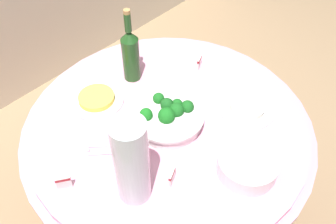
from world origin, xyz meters
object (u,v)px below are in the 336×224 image
at_px(plate_stack, 248,165).
at_px(food_plate_fried_egg, 97,99).
at_px(serving_tongs, 108,149).
at_px(label_placard_front, 199,62).
at_px(label_placard_mid, 64,182).
at_px(broccoli_bowl, 168,117).
at_px(wine_bottle, 131,54).
at_px(food_plate_rice, 247,108).
at_px(decorative_fruit_vase, 132,165).
at_px(label_placard_rear, 172,176).

distance_m(plate_stack, food_plate_fried_egg, 0.66).
distance_m(serving_tongs, label_placard_front, 0.59).
bearing_deg(serving_tongs, label_placard_mid, -176.45).
bearing_deg(serving_tongs, broccoli_bowl, -16.93).
bearing_deg(label_placard_front, broccoli_bowl, -159.45).
relative_size(food_plate_fried_egg, label_placard_front, 4.00).
xyz_separation_m(broccoli_bowl, wine_bottle, (0.10, 0.30, 0.09)).
bearing_deg(wine_bottle, plate_stack, -96.18).
xyz_separation_m(wine_bottle, label_placard_mid, (-0.54, -0.24, -0.10)).
height_order(plate_stack, label_placard_front, plate_stack).
xyz_separation_m(plate_stack, food_plate_fried_egg, (-0.14, 0.65, -0.02)).
distance_m(wine_bottle, food_plate_fried_egg, 0.24).
distance_m(serving_tongs, food_plate_fried_egg, 0.26).
bearing_deg(food_plate_rice, label_placard_mid, 160.95).
relative_size(wine_bottle, decorative_fruit_vase, 0.99).
xyz_separation_m(decorative_fruit_vase, food_plate_rice, (0.56, -0.06, -0.14)).
distance_m(wine_bottle, label_placard_mid, 0.60).
height_order(plate_stack, label_placard_mid, plate_stack).
height_order(broccoli_bowl, serving_tongs, broccoli_bowl).
relative_size(broccoli_bowl, decorative_fruit_vase, 0.82).
distance_m(food_plate_fried_egg, label_placard_mid, 0.41).
bearing_deg(broccoli_bowl, plate_stack, -85.84).
relative_size(wine_bottle, food_plate_fried_egg, 1.53).
relative_size(decorative_fruit_vase, label_placard_mid, 6.18).
bearing_deg(broccoli_bowl, label_placard_front, 20.55).
xyz_separation_m(wine_bottle, label_placard_rear, (-0.28, -0.49, -0.10)).
height_order(wine_bottle, label_placard_rear, wine_bottle).
distance_m(wine_bottle, serving_tongs, 0.43).
xyz_separation_m(wine_bottle, serving_tongs, (-0.34, -0.23, -0.12)).
bearing_deg(label_placard_rear, food_plate_fried_egg, 81.51).
bearing_deg(food_plate_rice, wine_bottle, 109.52).
xyz_separation_m(wine_bottle, food_plate_fried_egg, (-0.21, -0.00, -0.12)).
distance_m(label_placard_front, label_placard_rear, 0.62).
bearing_deg(food_plate_rice, serving_tongs, 153.20).
bearing_deg(wine_bottle, label_placard_mid, -156.07).
height_order(serving_tongs, label_placard_front, label_placard_front).
relative_size(food_plate_rice, food_plate_fried_egg, 1.00).
bearing_deg(label_placard_mid, label_placard_rear, -43.53).
height_order(broccoli_bowl, decorative_fruit_vase, decorative_fruit_vase).
relative_size(serving_tongs, label_placard_front, 2.64).
relative_size(plate_stack, serving_tongs, 1.44).
bearing_deg(food_plate_rice, food_plate_fried_egg, 128.09).
bearing_deg(serving_tongs, food_plate_fried_egg, 59.07).
relative_size(food_plate_rice, label_placard_mid, 4.00).
height_order(broccoli_bowl, label_placard_rear, broccoli_bowl).
bearing_deg(decorative_fruit_vase, plate_stack, -35.03).
distance_m(label_placard_front, label_placard_mid, 0.79).
distance_m(broccoli_bowl, wine_bottle, 0.33).
height_order(serving_tongs, label_placard_rear, label_placard_rear).
relative_size(broccoli_bowl, food_plate_fried_egg, 1.27).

